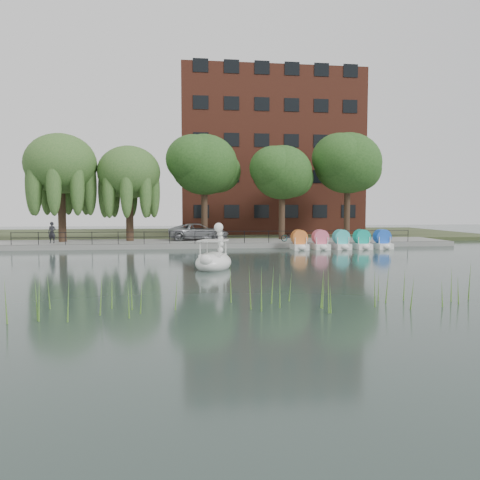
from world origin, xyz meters
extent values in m
plane|color=#323E3C|center=(0.00, 0.00, 0.00)|extent=(120.00, 120.00, 0.00)
cube|color=gray|center=(0.00, 16.00, 0.20)|extent=(40.00, 6.00, 0.40)
cube|color=gray|center=(0.00, 13.05, 0.20)|extent=(40.00, 0.25, 0.40)
cube|color=#47512D|center=(0.00, 30.00, 0.18)|extent=(60.00, 22.00, 0.36)
cylinder|color=black|center=(0.00, 13.25, 1.35)|extent=(32.00, 0.04, 0.04)
cylinder|color=black|center=(0.00, 13.25, 0.95)|extent=(32.00, 0.04, 0.04)
cylinder|color=black|center=(0.00, 13.25, 0.90)|extent=(0.05, 0.05, 1.00)
cube|color=#4C1E16|center=(7.00, 30.00, 9.36)|extent=(20.00, 10.00, 18.00)
cylinder|color=#473323|center=(-13.00, 16.50, 2.50)|extent=(0.60, 0.60, 4.20)
ellipsoid|color=#567937|center=(-13.00, 16.50, 6.91)|extent=(5.88, 5.88, 5.00)
cylinder|color=#473323|center=(-7.50, 17.00, 2.30)|extent=(0.60, 0.60, 3.80)
ellipsoid|color=#567937|center=(-7.50, 17.00, 6.29)|extent=(5.32, 5.32, 4.52)
cylinder|color=#473323|center=(-1.00, 18.00, 2.65)|extent=(0.60, 0.60, 4.50)
ellipsoid|color=#3B6727|center=(-1.00, 18.00, 7.10)|extent=(6.00, 6.00, 5.10)
cylinder|color=#473323|center=(6.00, 17.50, 2.42)|extent=(0.60, 0.60, 4.05)
ellipsoid|color=#3B6727|center=(6.00, 17.50, 6.43)|extent=(5.40, 5.40, 4.59)
cylinder|color=#473323|center=(12.50, 18.50, 2.76)|extent=(0.60, 0.60, 4.72)
ellipsoid|color=#3B6727|center=(12.50, 18.50, 7.44)|extent=(6.30, 6.30, 5.36)
imported|color=gray|center=(-1.56, 17.27, 1.25)|extent=(3.38, 6.34, 1.70)
imported|color=gray|center=(6.10, 14.59, 0.90)|extent=(1.05, 1.82, 1.00)
imported|color=black|center=(-13.46, 15.03, 1.39)|extent=(0.79, 0.61, 1.98)
ellipsoid|color=white|center=(-1.34, 0.66, 0.32)|extent=(2.74, 3.34, 0.64)
cube|color=white|center=(-1.38, 0.56, 0.64)|extent=(1.56, 1.62, 0.32)
cube|color=white|center=(-1.36, 0.61, 1.52)|extent=(1.77, 1.83, 0.06)
ellipsoid|color=white|center=(-1.79, -0.48, 0.59)|extent=(0.82, 0.73, 0.60)
sphere|color=white|center=(-0.99, 1.56, 2.18)|extent=(0.51, 0.51, 0.51)
cone|color=black|center=(-0.87, 1.87, 2.15)|extent=(0.30, 0.34, 0.21)
cylinder|color=yellow|center=(-0.92, 1.73, 2.16)|extent=(0.30, 0.20, 0.28)
cube|color=white|center=(6.09, 11.33, 0.22)|extent=(1.15, 1.70, 0.44)
cylinder|color=orange|center=(6.09, 11.43, 0.95)|extent=(0.90, 1.20, 0.90)
cube|color=white|center=(7.79, 11.33, 0.22)|extent=(1.15, 1.70, 0.44)
cylinder|color=#E15E7E|center=(7.79, 11.43, 0.95)|extent=(0.90, 1.20, 0.90)
cube|color=white|center=(9.49, 11.33, 0.22)|extent=(1.15, 1.70, 0.44)
cylinder|color=#3AC7C7|center=(9.49, 11.43, 0.95)|extent=(0.90, 1.20, 0.90)
cube|color=white|center=(11.19, 11.33, 0.22)|extent=(1.15, 1.70, 0.44)
cylinder|color=#11AC96|center=(11.19, 11.43, 0.95)|extent=(0.90, 1.20, 0.90)
cube|color=white|center=(12.89, 11.33, 0.22)|extent=(1.15, 1.70, 0.44)
cylinder|color=blue|center=(12.89, 11.43, 0.95)|extent=(0.90, 1.20, 0.90)
camera|label=1|loc=(-2.98, -24.22, 3.29)|focal=35.00mm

